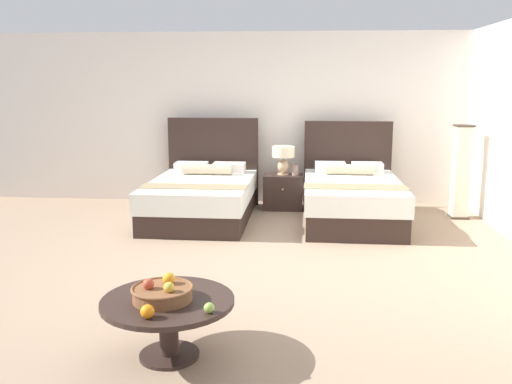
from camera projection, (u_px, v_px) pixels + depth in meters
The scene contains 12 objects.
ground_plane at pixel (269, 265), 5.73m from camera, with size 9.35×9.90×0.02m, color #9A7F66.
wall_back at pixel (279, 118), 8.57m from camera, with size 9.35×0.12×2.59m, color white.
bed_near_window at pixel (202, 196), 7.59m from camera, with size 1.39×2.09×1.32m.
bed_near_corner at pixel (351, 198), 7.44m from camera, with size 1.31×2.10×1.28m.
nightstand at pixel (283, 192), 8.19m from camera, with size 0.57×0.42×0.51m.
table_lamp at pixel (283, 156), 8.11m from camera, with size 0.32×0.32×0.42m.
vase at pixel (295, 170), 8.07m from camera, with size 0.10×0.10×0.16m.
coffee_table at pixel (168, 312), 3.73m from camera, with size 0.89×0.89×0.42m.
fruit_bowl at pixel (162, 292), 3.67m from camera, with size 0.41×0.41×0.16m.
loose_apple at pixel (209, 308), 3.47m from camera, with size 0.07×0.07×0.07m.
loose_orange at pixel (147, 312), 3.39m from camera, with size 0.09×0.09×0.09m.
floor_lamp_corner at pixel (461, 172), 7.57m from camera, with size 0.24×0.24×1.28m.
Camera 1 is at (0.26, -5.48, 1.83)m, focal length 39.11 mm.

